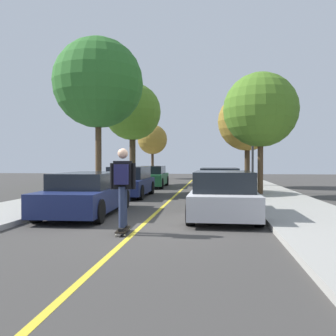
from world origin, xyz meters
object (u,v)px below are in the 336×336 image
street_tree_left_far (152,140)px  streetlamp (253,129)px  parked_car_left_near (129,182)px  street_tree_right_nearest (261,110)px  parked_car_left_nearest (87,193)px  street_tree_left_nearest (98,83)px  parked_car_right_near (219,182)px  parked_car_left_far (152,177)px  skateboard (123,230)px  street_tree_right_near (247,122)px  street_tree_left_near (132,112)px  parked_car_right_nearest (223,195)px  skateboarder (123,183)px

street_tree_left_far → streetlamp: (7.77, -15.18, -0.42)m
parked_car_left_near → street_tree_right_nearest: (6.02, 0.55, 3.31)m
parked_car_left_near → streetlamp: 6.98m
parked_car_left_nearest → street_tree_left_nearest: 8.69m
parked_car_left_near → parked_car_right_near: 4.17m
parked_car_left_far → street_tree_left_nearest: bearing=-110.3°
parked_car_left_nearest → parked_car_right_near: (4.15, 6.14, 0.02)m
street_tree_left_far → skateboard: 26.85m
street_tree_left_far → street_tree_right_near: bearing=-54.2°
skateboard → parked_car_left_far: bearing=97.1°
parked_car_right_near → street_tree_left_nearest: street_tree_left_nearest is taller
parked_car_left_near → skateboard: 8.73m
street_tree_left_nearest → street_tree_left_near: street_tree_left_nearest is taller
street_tree_left_nearest → street_tree_right_nearest: size_ratio=1.38×
street_tree_left_nearest → streetlamp: (7.77, 1.40, -2.24)m
street_tree_left_near → street_tree_left_far: 8.85m
parked_car_left_nearest → parked_car_left_far: 11.99m
parked_car_right_nearest → streetlamp: 9.20m
street_tree_left_near → skateboard: street_tree_left_near is taller
street_tree_left_far → streetlamp: bearing=-62.9°
parked_car_left_nearest → parked_car_left_near: parked_car_left_near is taller
parked_car_right_near → street_tree_right_near: size_ratio=0.76×
parked_car_left_nearest → street_tree_left_far: (-1.87, 23.49, 3.10)m
parked_car_left_far → parked_car_left_nearest: bearing=-90.0°
parked_car_right_nearest → street_tree_right_nearest: size_ratio=0.73×
street_tree_left_near → skateboard: (3.71, -17.60, -5.10)m
street_tree_left_nearest → parked_car_left_far: bearing=69.7°
parked_car_left_far → street_tree_right_near: 6.98m
parked_car_left_near → streetlamp: (5.90, 2.64, 2.65)m
parked_car_left_nearest → parked_car_left_far: bearing=90.0°
streetlamp → skateboarder: streetlamp is taller
parked_car_right_near → street_tree_right_near: (1.88, 6.39, 3.48)m
parked_car_left_near → street_tree_right_near: size_ratio=0.72×
parked_car_left_far → parked_car_right_nearest: bearing=-71.4°
parked_car_left_far → street_tree_right_near: (6.02, 0.54, 3.49)m
parked_car_left_near → parked_car_left_far: 6.33m
parked_car_right_nearest → parked_car_left_near: bearing=124.7°
parked_car_left_far → parked_car_right_near: size_ratio=1.05×
parked_car_left_near → street_tree_left_far: 18.18m
street_tree_left_far → skateboarder: size_ratio=2.78×
street_tree_left_far → street_tree_right_near: size_ratio=0.86×
street_tree_left_nearest → street_tree_right_nearest: 8.08m
parked_car_left_far → parked_car_left_near: bearing=-90.0°
street_tree_left_nearest → skateboard: 11.79m
parked_car_left_nearest → streetlamp: bearing=54.6°
parked_car_left_far → skateboard: bearing=-82.9°
parked_car_left_nearest → street_tree_right_nearest: bearing=45.9°
parked_car_right_near → streetlamp: (1.75, 2.16, 2.66)m
street_tree_left_far → skateboarder: bearing=-82.0°
street_tree_left_near → skateboard: bearing=-78.1°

